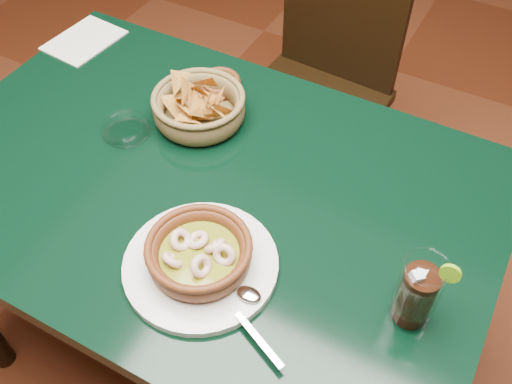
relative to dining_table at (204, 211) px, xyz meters
The scene contains 9 objects.
ground 0.65m from the dining_table, ahead, with size 7.00×7.00×0.00m, color #471C0C.
dining_table is the anchor object (origin of this frame).
dining_chair 0.73m from the dining_table, 92.23° to the left, with size 0.44×0.44×0.89m.
shrimp_plate 0.25m from the dining_table, 57.61° to the right, with size 0.36×0.28×0.08m.
chip_basket 0.23m from the dining_table, 122.30° to the left, with size 0.24×0.24×0.14m.
guacamole_ramekin 0.31m from the dining_table, 112.97° to the left, with size 0.12×0.12×0.04m.
cola_drink 0.51m from the dining_table, 11.38° to the right, with size 0.15×0.15×0.17m.
glass_ashtray 0.25m from the dining_table, 169.29° to the left, with size 0.12×0.12×0.03m.
paper_menu 0.60m from the dining_table, 152.76° to the left, with size 0.16×0.20×0.00m.
Camera 1 is at (0.47, -0.64, 1.62)m, focal length 40.00 mm.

